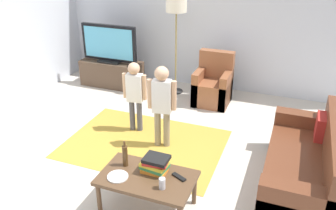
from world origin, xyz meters
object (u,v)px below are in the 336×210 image
at_px(tv_stand, 112,74).
at_px(armchair, 213,86).
at_px(couch, 309,169).
at_px(child_near_tv, 135,91).
at_px(floor_lamp, 176,9).
at_px(plate, 118,177).
at_px(child_center, 162,100).
at_px(tv_remote, 179,177).
at_px(bottle, 125,155).
at_px(tv, 109,44).
at_px(coffee_table, 147,180).
at_px(book_stack, 155,164).
at_px(soda_can, 162,183).

distance_m(tv_stand, armchair, 2.04).
relative_size(couch, child_near_tv, 1.66).
bearing_deg(floor_lamp, plate, -80.90).
bearing_deg(child_center, tv_remote, -60.50).
xyz_separation_m(child_near_tv, bottle, (0.56, -1.41, -0.10)).
bearing_deg(couch, armchair, 129.87).
xyz_separation_m(floor_lamp, tv_remote, (1.11, -2.99, -1.11)).
height_order(tv_stand, armchair, armchair).
bearing_deg(tv, tv_stand, 90.00).
distance_m(tv, couch, 4.20).
relative_size(armchair, child_center, 0.76).
bearing_deg(couch, child_center, 171.28).
xyz_separation_m(tv, plate, (1.78, -3.04, -0.42)).
relative_size(coffee_table, book_stack, 3.28).
relative_size(child_center, coffee_table, 1.18).
xyz_separation_m(floor_lamp, child_center, (0.47, -1.85, -0.83)).
relative_size(tv_stand, book_stack, 3.94).
bearing_deg(child_near_tv, book_stack, -57.01).
height_order(couch, floor_lamp, floor_lamp).
xyz_separation_m(tv, soda_can, (2.28, -3.04, -0.37)).
bearing_deg(plate, couch, 29.49).
height_order(child_near_tv, soda_can, child_near_tv).
height_order(tv_remote, soda_can, soda_can).
height_order(child_near_tv, child_center, child_center).
xyz_separation_m(couch, bottle, (-1.91, -0.85, 0.26)).
xyz_separation_m(armchair, plate, (-0.26, -3.02, 0.13)).
distance_m(coffee_table, book_stack, 0.19).
bearing_deg(tv, child_center, -43.95).
bearing_deg(floor_lamp, book_stack, -74.24).
bearing_deg(bottle, child_near_tv, 111.66).
height_order(child_center, soda_can, child_center).
xyz_separation_m(child_center, soda_can, (0.55, -1.36, -0.23)).
bearing_deg(plate, armchair, 85.15).
height_order(floor_lamp, book_stack, floor_lamp).
relative_size(floor_lamp, child_near_tv, 1.65).
xyz_separation_m(child_near_tv, tv_remote, (1.18, -1.41, -0.22)).
height_order(child_near_tv, bottle, child_near_tv).
xyz_separation_m(tv_stand, child_near_tv, (1.20, -1.43, 0.41)).
bearing_deg(child_center, child_near_tv, 153.41).
bearing_deg(floor_lamp, coffee_table, -75.60).
bearing_deg(book_stack, plate, -144.35).
distance_m(armchair, child_center, 1.73).
distance_m(armchair, plate, 3.03).
bearing_deg(book_stack, floor_lamp, 105.76).
height_order(armchair, tv_remote, armchair).
relative_size(child_near_tv, soda_can, 9.01).
bearing_deg(couch, floor_lamp, 138.24).
xyz_separation_m(armchair, floor_lamp, (-0.77, 0.19, 1.25)).
bearing_deg(soda_can, child_near_tv, 123.53).
bearing_deg(plate, bottle, 95.27).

